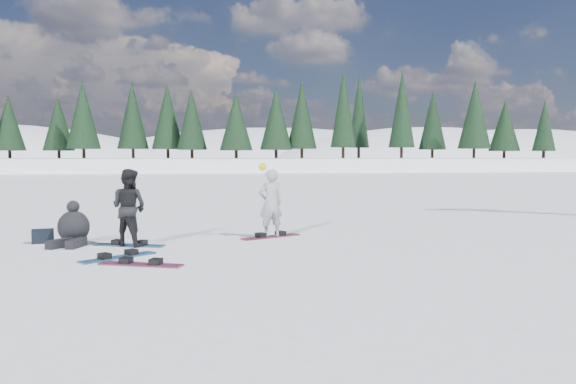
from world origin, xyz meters
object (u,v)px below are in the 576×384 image
object	(u,v)px
snowboard_loose_b	(141,265)
gear_bag	(43,236)
seated_rider	(73,228)
snowboarder_woman	(271,203)
snowboarder_man	(129,208)
snowboard_loose_a	(118,257)

from	to	relation	value
snowboard_loose_b	gear_bag	bearing A→B (deg)	150.24
seated_rider	gear_bag	xyz separation A→B (m)	(-0.70, 0.26, -0.21)
snowboarder_woman	seated_rider	xyz separation A→B (m)	(-4.32, -0.43, -0.45)
snowboarder_woman	seated_rider	size ratio (longest dim) A/B	1.43
snowboarder_man	seated_rider	bearing A→B (deg)	10.31
snowboard_loose_a	seated_rider	bearing A→B (deg)	83.71
snowboarder_man	seated_rider	size ratio (longest dim) A/B	1.34
snowboarder_woman	snowboard_loose_a	bearing A→B (deg)	18.41
seated_rider	snowboard_loose_a	distance (m)	2.22
gear_bag	snowboard_loose_b	distance (m)	3.74
seated_rider	snowboarder_woman	bearing A→B (deg)	28.07
snowboarder_woman	gear_bag	distance (m)	5.07
snowboard_loose_b	snowboard_loose_a	bearing A→B (deg)	143.19
snowboarder_woman	snowboard_loose_b	bearing A→B (deg)	31.74
snowboarder_woman	snowboard_loose_a	distance (m)	3.89
snowboarder_man	gear_bag	world-z (taller)	snowboarder_man
snowboarder_woman	seated_rider	bearing A→B (deg)	-11.92
gear_bag	snowboard_loose_a	world-z (taller)	gear_bag
snowboarder_man	gear_bag	xyz separation A→B (m)	(-1.94, 0.66, -0.67)
snowboarder_woman	seated_rider	world-z (taller)	snowboarder_woman
snowboarder_man	seated_rider	world-z (taller)	snowboarder_man
snowboard_loose_a	snowboard_loose_b	bearing A→B (deg)	-96.87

